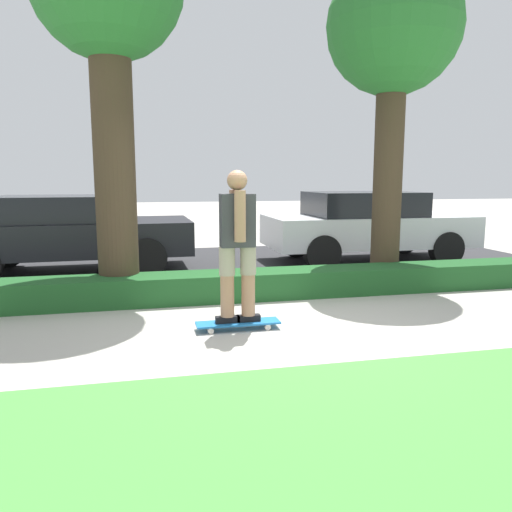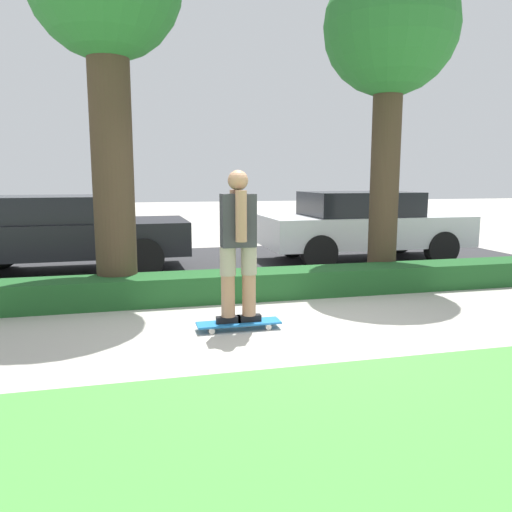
% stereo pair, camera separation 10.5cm
% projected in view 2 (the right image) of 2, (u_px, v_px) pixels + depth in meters
% --- Properties ---
extents(ground_plane, '(60.00, 60.00, 0.00)m').
position_uv_depth(ground_plane, '(287.00, 332.00, 5.35)').
color(ground_plane, '#ADA89E').
extents(grass_lawn_strip, '(12.72, 4.00, 0.01)m').
position_uv_depth(grass_lawn_strip, '(467.00, 509.00, 2.47)').
color(grass_lawn_strip, '#47933D').
rests_on(grass_lawn_strip, ground_plane).
extents(street_asphalt, '(12.72, 5.00, 0.01)m').
position_uv_depth(street_asphalt, '(220.00, 266.00, 9.38)').
color(street_asphalt, '#2D2D30').
rests_on(street_asphalt, ground_plane).
extents(hedge_row, '(12.72, 0.60, 0.37)m').
position_uv_depth(hedge_row, '(252.00, 284.00, 6.86)').
color(hedge_row, '#1E5123').
rests_on(hedge_row, ground_plane).
extents(skateboard, '(0.91, 0.24, 0.08)m').
position_uv_depth(skateboard, '(239.00, 323.00, 5.42)').
color(skateboard, '#1E6BAD').
rests_on(skateboard, ground_plane).
extents(skater_person, '(0.49, 0.42, 1.63)m').
position_uv_depth(skater_person, '(238.00, 243.00, 5.28)').
color(skater_person, black).
rests_on(skater_person, skateboard).
extents(tree_near, '(1.92, 1.92, 5.00)m').
position_uv_depth(tree_near, '(106.00, 4.00, 6.15)').
color(tree_near, '#423323').
rests_on(tree_near, ground_plane).
extents(tree_mid, '(1.97, 1.97, 4.80)m').
position_uv_depth(tree_mid, '(390.00, 39.00, 7.30)').
color(tree_mid, '#423323').
rests_on(tree_mid, ground_plane).
extents(parked_car_front, '(4.09, 1.83, 1.33)m').
position_uv_depth(parked_car_front, '(65.00, 232.00, 8.58)').
color(parked_car_front, black).
rests_on(parked_car_front, ground_plane).
extents(parked_car_middle, '(3.97, 1.82, 1.37)m').
position_uv_depth(parked_car_middle, '(362.00, 224.00, 9.85)').
color(parked_car_middle, silver).
rests_on(parked_car_middle, ground_plane).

